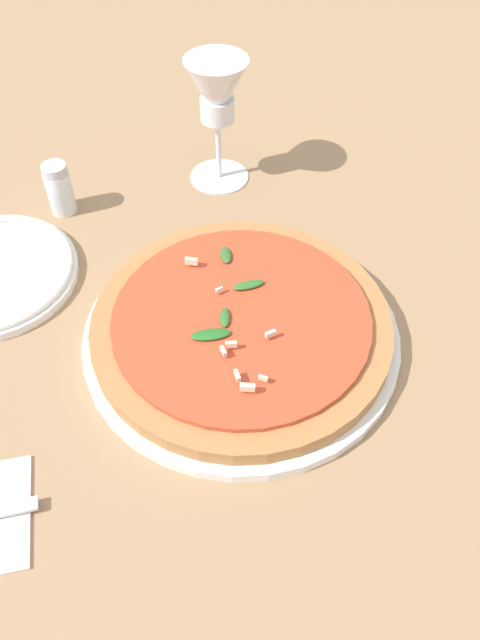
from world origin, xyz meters
The scene contains 4 objects.
ground_plane centered at (0.00, 0.00, 0.00)m, with size 6.00×6.00×0.00m, color #9E7A56.
pizza_arugula_main centered at (0.00, -0.03, 0.02)m, with size 0.32×0.32×0.05m.
wine_glass centered at (0.04, -0.30, 0.11)m, with size 0.08×0.08×0.16m.
shaker_pepper centered at (0.23, -0.23, 0.03)m, with size 0.03×0.03×0.07m.
Camera 1 is at (-0.02, 0.38, 0.50)m, focal length 35.00 mm.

